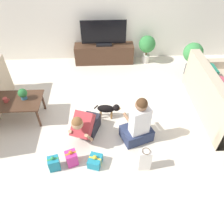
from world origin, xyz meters
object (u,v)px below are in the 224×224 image
Objects in this scene: tv_console at (104,54)px; mug at (6,100)px; person_sitting at (138,125)px; gift_box_c at (54,163)px; sofa_right at (219,99)px; potted_plant_corner_right at (193,54)px; gift_bag_a at (145,160)px; tabletop_plant at (23,94)px; person_kneeling at (85,125)px; gift_box_a at (95,161)px; coffee_table at (16,102)px; dog at (108,109)px; tv at (104,34)px; gift_box_b at (72,158)px; potted_plant_back_right at (147,46)px.

mug reaches higher than tv_console.
gift_box_c is at bearing 1.16° from person_sitting.
sofa_right reaches higher than potted_plant_corner_right.
tv_console is 3.44m from gift_bag_a.
tabletop_plant is (-1.57, -2.07, 0.34)m from tv_console.
person_kneeling is 2.71× the size of gift_box_a.
coffee_table is 1.77m from dog.
tv is 5.11× the size of tabletop_plant.
coffee_table is at bearing -165.81° from tabletop_plant.
gift_box_b is 2.68× the size of mug.
gift_box_c is (-0.28, -0.08, -0.01)m from gift_box_b.
coffee_table is 2.12× the size of gift_bag_a.
sofa_right reaches higher than gift_box_c.
potted_plant_back_right is at bearing -2.54° from tv.
gift_box_c is (-1.42, -0.55, -0.24)m from person_sitting.
potted_plant_corner_right is at bearing 47.83° from gift_box_a.
potted_plant_corner_right reaches higher than gift_bag_a.
tabletop_plant is (-2.10, 0.70, 0.22)m from person_sitting.
sofa_right is 3.94× the size of dog.
gift_box_c is (-0.92, -1.15, -0.10)m from dog.
tabletop_plant reaches higher than gift_box_c.
dog is at bearing -2.11° from coffee_table.
potted_plant_corner_right is at bearing -32.96° from potted_plant_back_right.
person_sitting is at bearing 92.74° from gift_bag_a.
dog is (0.03, -2.18, -0.56)m from tv.
tv_console is at bearing 75.03° from gift_box_c.
mug is at bearing 90.86° from sofa_right.
person_kneeling reaches higher than potted_plant_back_right.
tv_console is 2.82m from person_sitting.
coffee_table is 1.93m from gift_box_a.
potted_plant_back_right is at bearing 61.44° from gift_box_b.
tv_console reaches higher than gift_box_a.
gift_box_c is (-2.02, -3.27, -0.35)m from potted_plant_back_right.
gift_box_a is (-0.26, -1.11, -0.14)m from dog.
tv_console is (1.73, 2.11, -0.16)m from coffee_table.
potted_plant_corner_right is 4.26m from mug.
potted_plant_back_right is 1.62× the size of gift_bag_a.
tv is 1.38× the size of potted_plant_corner_right.
person_kneeling is 0.62m from gift_box_b.
mug reaches higher than gift_box_a.
mug is at bearing -167.32° from coffee_table.
sofa_right is 2.15m from gift_bag_a.
tv_console is at bearing 47.37° from sofa_right.
gift_box_a is (-2.49, -1.20, -0.22)m from sofa_right.
tv_console is (-2.27, 2.09, -0.06)m from sofa_right.
coffee_table is 8.05× the size of mug.
potted_plant_corner_right is at bearing 41.17° from gift_box_c.
potted_plant_back_right reaches higher than coffee_table.
potted_plant_corner_right is 2.85× the size of gift_box_a.
tabletop_plant is (-0.68, 1.25, 0.46)m from gift_box_c.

